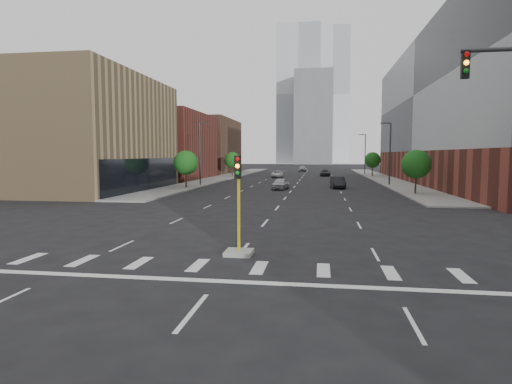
% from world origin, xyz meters
% --- Properties ---
extents(ground, '(400.00, 400.00, 0.00)m').
position_xyz_m(ground, '(0.00, 0.00, 0.00)').
color(ground, black).
rests_on(ground, ground).
extents(sidewalk_left_far, '(5.00, 92.00, 0.15)m').
position_xyz_m(sidewalk_left_far, '(-15.00, 74.00, 0.07)').
color(sidewalk_left_far, gray).
rests_on(sidewalk_left_far, ground).
extents(sidewalk_right_far, '(5.00, 92.00, 0.15)m').
position_xyz_m(sidewalk_right_far, '(15.00, 74.00, 0.07)').
color(sidewalk_right_far, gray).
rests_on(sidewalk_right_far, ground).
extents(building_left_mid, '(20.00, 24.00, 14.00)m').
position_xyz_m(building_left_mid, '(-27.50, 40.00, 7.00)').
color(building_left_mid, '#9B8057').
rests_on(building_left_mid, ground).
extents(building_left_far_a, '(20.00, 22.00, 12.00)m').
position_xyz_m(building_left_far_a, '(-27.50, 66.00, 6.00)').
color(building_left_far_a, brown).
rests_on(building_left_far_a, ground).
extents(building_left_far_b, '(20.00, 24.00, 13.00)m').
position_xyz_m(building_left_far_b, '(-27.50, 92.00, 6.50)').
color(building_left_far_b, brown).
rests_on(building_left_far_b, ground).
extents(building_right_main, '(24.00, 70.00, 22.00)m').
position_xyz_m(building_right_main, '(29.50, 60.00, 11.00)').
color(building_right_main, brown).
rests_on(building_right_main, ground).
extents(tower_left, '(22.00, 22.00, 70.00)m').
position_xyz_m(tower_left, '(-8.00, 220.00, 35.00)').
color(tower_left, '#B2B7BC').
rests_on(tower_left, ground).
extents(tower_right, '(20.00, 20.00, 80.00)m').
position_xyz_m(tower_right, '(10.00, 260.00, 40.00)').
color(tower_right, '#B2B7BC').
rests_on(tower_right, ground).
extents(tower_mid, '(18.00, 18.00, 44.00)m').
position_xyz_m(tower_mid, '(0.00, 200.00, 22.00)').
color(tower_mid, slate).
rests_on(tower_mid, ground).
extents(median_traffic_signal, '(1.20, 1.20, 4.40)m').
position_xyz_m(median_traffic_signal, '(0.00, 8.97, 0.97)').
color(median_traffic_signal, '#999993').
rests_on(median_traffic_signal, ground).
extents(streetlight_right_a, '(1.60, 0.22, 9.07)m').
position_xyz_m(streetlight_right_a, '(13.41, 55.00, 5.01)').
color(streetlight_right_a, '#2D2D30').
rests_on(streetlight_right_a, ground).
extents(streetlight_right_b, '(1.60, 0.22, 9.07)m').
position_xyz_m(streetlight_right_b, '(13.41, 90.00, 5.01)').
color(streetlight_right_b, '#2D2D30').
rests_on(streetlight_right_b, ground).
extents(streetlight_left, '(1.60, 0.22, 9.07)m').
position_xyz_m(streetlight_left, '(-13.41, 50.00, 5.01)').
color(streetlight_left, '#2D2D30').
rests_on(streetlight_left, ground).
extents(tree_left_near, '(3.20, 3.20, 4.85)m').
position_xyz_m(tree_left_near, '(-14.00, 45.00, 3.39)').
color(tree_left_near, '#382619').
rests_on(tree_left_near, ground).
extents(tree_left_far, '(3.20, 3.20, 4.85)m').
position_xyz_m(tree_left_far, '(-14.00, 75.00, 3.39)').
color(tree_left_far, '#382619').
rests_on(tree_left_far, ground).
extents(tree_right_near, '(3.20, 3.20, 4.85)m').
position_xyz_m(tree_right_near, '(14.00, 40.00, 3.39)').
color(tree_right_near, '#382619').
rests_on(tree_right_near, ground).
extents(tree_right_far, '(3.20, 3.20, 4.85)m').
position_xyz_m(tree_right_far, '(14.00, 80.00, 3.39)').
color(tree_right_far, '#382619').
rests_on(tree_right_far, ground).
extents(car_near_left, '(2.22, 4.47, 1.46)m').
position_xyz_m(car_near_left, '(-1.50, 45.33, 0.73)').
color(car_near_left, '#A9A9AD').
rests_on(car_near_left, ground).
extents(car_mid_right, '(2.03, 4.88, 1.57)m').
position_xyz_m(car_mid_right, '(5.85, 48.36, 0.78)').
color(car_mid_right, black).
rests_on(car_mid_right, ground).
extents(car_far_left, '(2.50, 4.90, 1.33)m').
position_xyz_m(car_far_left, '(-4.83, 74.11, 0.66)').
color(car_far_left, white).
rests_on(car_far_left, ground).
extents(car_deep_right, '(2.36, 4.92, 1.38)m').
position_xyz_m(car_deep_right, '(4.60, 80.99, 0.69)').
color(car_deep_right, black).
rests_on(car_deep_right, ground).
extents(car_distant, '(1.94, 4.80, 1.63)m').
position_xyz_m(car_distant, '(-1.06, 103.89, 0.82)').
color(car_distant, '#ABACAF').
rests_on(car_distant, ground).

